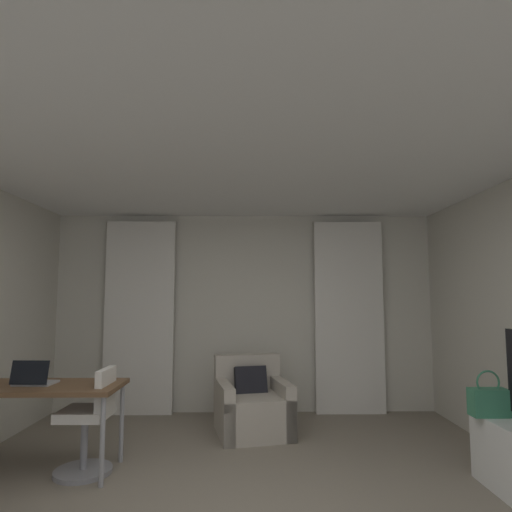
{
  "coord_description": "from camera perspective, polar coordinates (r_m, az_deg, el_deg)",
  "views": [
    {
      "loc": [
        0.06,
        -2.75,
        1.5
      ],
      "look_at": [
        0.12,
        1.24,
        1.88
      ],
      "focal_mm": 29.97,
      "sensor_mm": 36.0,
      "label": 1
    }
  ],
  "objects": [
    {
      "name": "desk",
      "position": [
        4.29,
        -26.47,
        -15.99
      ],
      "size": [
        1.31,
        0.62,
        0.74
      ],
      "color": "brown",
      "rests_on": "ground"
    },
    {
      "name": "laptop",
      "position": [
        4.3,
        -27.53,
        -14.42
      ],
      "size": [
        0.33,
        0.26,
        0.22
      ],
      "color": "#ADADB2",
      "rests_on": "desk"
    },
    {
      "name": "desk_chair",
      "position": [
        4.2,
        -21.34,
        -20.39
      ],
      "size": [
        0.48,
        0.48,
        0.88
      ],
      "color": "gray",
      "rests_on": "ground"
    },
    {
      "name": "curtain_right_panel",
      "position": [
        5.8,
        12.32,
        -7.82
      ],
      "size": [
        0.9,
        0.06,
        2.5
      ],
      "color": "silver",
      "rests_on": "ground"
    },
    {
      "name": "curtain_left_panel",
      "position": [
        5.83,
        -15.29,
        -7.74
      ],
      "size": [
        0.9,
        0.06,
        2.5
      ],
      "color": "silver",
      "rests_on": "ground"
    },
    {
      "name": "ceiling",
      "position": [
        2.97,
        -2.13,
        16.88
      ],
      "size": [
        5.12,
        6.12,
        0.06
      ],
      "primitive_type": "cube",
      "color": "white",
      "rests_on": "wall_left"
    },
    {
      "name": "handbag_primary",
      "position": [
        4.14,
        28.66,
        -16.64
      ],
      "size": [
        0.3,
        0.14,
        0.37
      ],
      "color": "#387F5B",
      "rests_on": "tv_console"
    },
    {
      "name": "wall_window",
      "position": [
        5.78,
        -1.51,
        -7.46
      ],
      "size": [
        5.12,
        0.06,
        2.6
      ],
      "color": "beige",
      "rests_on": "ground"
    },
    {
      "name": "armchair",
      "position": [
        5.02,
        -0.5,
        -19.5
      ],
      "size": [
        0.91,
        0.92,
        0.82
      ],
      "color": "#B2A899",
      "rests_on": "ground"
    }
  ]
}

